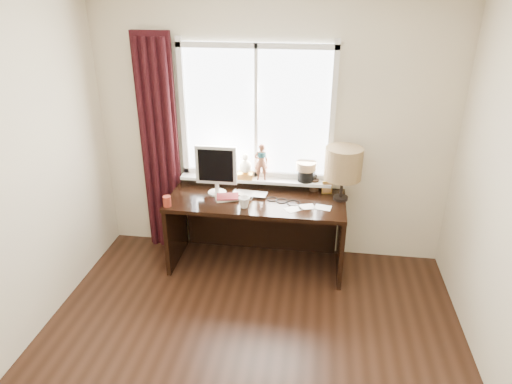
% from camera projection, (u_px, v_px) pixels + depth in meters
% --- Properties ---
extents(wall_back, '(3.50, 0.00, 2.60)m').
position_uv_depth(wall_back, '(272.00, 133.00, 4.47)').
color(wall_back, beige).
rests_on(wall_back, ground).
extents(laptop, '(0.36, 0.25, 0.03)m').
position_uv_depth(laptop, '(250.00, 194.00, 4.45)').
color(laptop, silver).
rests_on(laptop, desk).
extents(mug, '(0.14, 0.14, 0.11)m').
position_uv_depth(mug, '(244.00, 202.00, 4.20)').
color(mug, white).
rests_on(mug, desk).
extents(red_cup, '(0.07, 0.07, 0.10)m').
position_uv_depth(red_cup, '(167.00, 201.00, 4.23)').
color(red_cup, maroon).
rests_on(red_cup, desk).
extents(window, '(1.52, 0.20, 1.40)m').
position_uv_depth(window, '(258.00, 133.00, 4.44)').
color(window, white).
rests_on(window, ground).
extents(curtain, '(0.38, 0.09, 2.25)m').
position_uv_depth(curtain, '(160.00, 148.00, 4.61)').
color(curtain, black).
rests_on(curtain, floor).
extents(desk, '(1.70, 0.70, 0.75)m').
position_uv_depth(desk, '(258.00, 217.00, 4.57)').
color(desk, black).
rests_on(desk, floor).
extents(monitor, '(0.40, 0.18, 0.49)m').
position_uv_depth(monitor, '(216.00, 167.00, 4.38)').
color(monitor, beige).
rests_on(monitor, desk).
extents(notebook_stack, '(0.26, 0.23, 0.03)m').
position_uv_depth(notebook_stack, '(227.00, 197.00, 4.38)').
color(notebook_stack, beige).
rests_on(notebook_stack, desk).
extents(brush_holder, '(0.09, 0.09, 0.25)m').
position_uv_depth(brush_holder, '(314.00, 185.00, 4.54)').
color(brush_holder, black).
rests_on(brush_holder, desk).
extents(icon_frame, '(0.10, 0.04, 0.13)m').
position_uv_depth(icon_frame, '(327.00, 187.00, 4.47)').
color(icon_frame, gold).
rests_on(icon_frame, desk).
extents(table_lamp, '(0.35, 0.35, 0.52)m').
position_uv_depth(table_lamp, '(343.00, 164.00, 4.22)').
color(table_lamp, black).
rests_on(table_lamp, desk).
extents(loose_papers, '(0.44, 0.23, 0.00)m').
position_uv_depth(loose_papers, '(308.00, 208.00, 4.21)').
color(loose_papers, white).
rests_on(loose_papers, desk).
extents(desk_cables, '(0.36, 0.20, 0.01)m').
position_uv_depth(desk_cables, '(284.00, 201.00, 4.33)').
color(desk_cables, black).
rests_on(desk_cables, desk).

